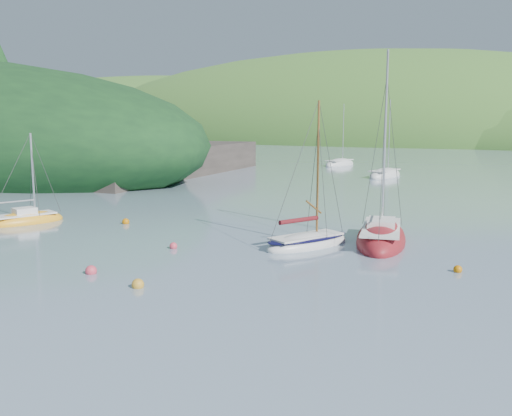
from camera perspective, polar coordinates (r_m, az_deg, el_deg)
The scene contains 8 objects.
ground at distance 25.59m, azimuth -10.71°, elevation -6.45°, with size 700.00×700.00×0.00m, color slate.
shoreline_hills at distance 192.44m, azimuth 24.18°, elevation 6.10°, with size 690.00×135.00×56.00m.
daysailer_white at distance 30.48m, azimuth 5.19°, elevation -3.47°, with size 3.79×5.69×8.22m.
sloop_red at distance 31.94m, azimuth 12.39°, elevation -3.04°, with size 4.80×8.07×11.30m.
sailboat_yellow at distance 40.01m, azimuth -21.96°, elevation -1.17°, with size 3.14×5.14×6.38m.
distant_sloop_a at distance 68.54m, azimuth 12.77°, elevation 3.19°, with size 2.89×6.99×9.75m.
distant_sloop_c at distance 84.30m, azimuth 8.37°, elevation 4.34°, with size 3.16×7.02×9.69m.
mooring_buoys at distance 28.10m, azimuth -9.37°, elevation -4.78°, with size 21.42×10.54×0.50m.
Camera 1 is at (16.85, -18.07, 6.69)m, focal length 40.00 mm.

